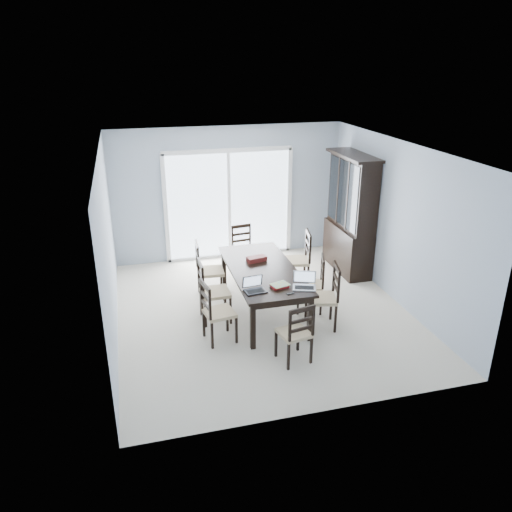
# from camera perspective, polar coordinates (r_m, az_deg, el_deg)

# --- Properties ---
(floor) EXTENTS (5.00, 5.00, 0.00)m
(floor) POSITION_cam_1_polar(r_m,az_deg,el_deg) (8.04, 0.76, -6.35)
(floor) COLOR beige
(floor) RESTS_ON ground
(ceiling) EXTENTS (5.00, 5.00, 0.00)m
(ceiling) POSITION_cam_1_polar(r_m,az_deg,el_deg) (7.17, 0.86, 12.23)
(ceiling) COLOR white
(ceiling) RESTS_ON back_wall
(back_wall) EXTENTS (4.50, 0.02, 2.60)m
(back_wall) POSITION_cam_1_polar(r_m,az_deg,el_deg) (9.83, -3.15, 7.15)
(back_wall) COLOR #9AA7B8
(back_wall) RESTS_ON floor
(wall_left) EXTENTS (0.02, 5.00, 2.60)m
(wall_left) POSITION_cam_1_polar(r_m,az_deg,el_deg) (7.27, -16.55, 0.78)
(wall_left) COLOR #9AA7B8
(wall_left) RESTS_ON floor
(wall_right) EXTENTS (0.02, 5.00, 2.60)m
(wall_right) POSITION_cam_1_polar(r_m,az_deg,el_deg) (8.37, 15.84, 3.65)
(wall_right) COLOR #9AA7B8
(wall_right) RESTS_ON floor
(balcony) EXTENTS (4.50, 2.00, 0.10)m
(balcony) POSITION_cam_1_polar(r_m,az_deg,el_deg) (11.17, -4.07, 1.72)
(balcony) COLOR gray
(balcony) RESTS_ON ground
(railing) EXTENTS (4.50, 0.06, 1.10)m
(railing) POSITION_cam_1_polar(r_m,az_deg,el_deg) (11.92, -5.07, 6.04)
(railing) COLOR #99999E
(railing) RESTS_ON balcony
(dining_table) EXTENTS (1.00, 2.20, 0.75)m
(dining_table) POSITION_cam_1_polar(r_m,az_deg,el_deg) (7.74, 0.78, -1.97)
(dining_table) COLOR black
(dining_table) RESTS_ON floor
(china_hutch) EXTENTS (0.50, 1.38, 2.20)m
(china_hutch) POSITION_cam_1_polar(r_m,az_deg,el_deg) (9.38, 10.73, 4.60)
(china_hutch) COLOR black
(china_hutch) RESTS_ON floor
(sliding_door) EXTENTS (2.52, 0.05, 2.18)m
(sliding_door) POSITION_cam_1_polar(r_m,az_deg,el_deg) (9.87, -3.09, 5.92)
(sliding_door) COLOR silver
(sliding_door) RESTS_ON floor
(chair_left_near) EXTENTS (0.47, 0.46, 1.07)m
(chair_left_near) POSITION_cam_1_polar(r_m,az_deg,el_deg) (7.02, -4.94, -5.69)
(chair_left_near) COLOR black
(chair_left_near) RESTS_ON floor
(chair_left_mid) EXTENTS (0.45, 0.43, 1.14)m
(chair_left_mid) POSITION_cam_1_polar(r_m,az_deg,el_deg) (7.55, -5.47, -3.31)
(chair_left_mid) COLOR black
(chair_left_mid) RESTS_ON floor
(chair_left_far) EXTENTS (0.47, 0.46, 1.13)m
(chair_left_far) POSITION_cam_1_polar(r_m,az_deg,el_deg) (8.30, -5.91, -0.93)
(chair_left_far) COLOR black
(chair_left_far) RESTS_ON floor
(chair_right_near) EXTENTS (0.53, 0.52, 1.14)m
(chair_right_near) POSITION_cam_1_polar(r_m,az_deg,el_deg) (7.44, 8.25, -3.84)
(chair_right_near) COLOR black
(chair_right_near) RESTS_ON floor
(chair_right_mid) EXTENTS (0.51, 0.50, 1.06)m
(chair_right_mid) POSITION_cam_1_polar(r_m,az_deg,el_deg) (7.91, 6.83, -2.49)
(chair_right_mid) COLOR black
(chair_right_mid) RESTS_ON floor
(chair_right_far) EXTENTS (0.52, 0.51, 1.15)m
(chair_right_far) POSITION_cam_1_polar(r_m,az_deg,el_deg) (8.71, 5.22, 0.32)
(chair_right_far) COLOR black
(chair_right_far) RESTS_ON floor
(chair_end_near) EXTENTS (0.45, 0.46, 1.01)m
(chair_end_near) POSITION_cam_1_polar(r_m,az_deg,el_deg) (6.54, 4.77, -8.18)
(chair_end_near) COLOR black
(chair_end_near) RESTS_ON floor
(chair_end_far) EXTENTS (0.44, 0.45, 1.04)m
(chair_end_far) POSITION_cam_1_polar(r_m,az_deg,el_deg) (9.29, -1.49, 1.40)
(chair_end_far) COLOR black
(chair_end_far) RESTS_ON floor
(laptop_dark) EXTENTS (0.32, 0.24, 0.20)m
(laptop_dark) POSITION_cam_1_polar(r_m,az_deg,el_deg) (6.95, -0.06, -3.73)
(laptop_dark) COLOR black
(laptop_dark) RESTS_ON dining_table
(laptop_silver) EXTENTS (0.38, 0.32, 0.22)m
(laptop_silver) POSITION_cam_1_polar(r_m,az_deg,el_deg) (7.08, 5.55, -3.29)
(laptop_silver) COLOR silver
(laptop_silver) RESTS_ON dining_table
(book_stack) EXTENTS (0.29, 0.26, 0.04)m
(book_stack) POSITION_cam_1_polar(r_m,az_deg,el_deg) (7.11, 2.71, -3.38)
(book_stack) COLOR maroon
(book_stack) RESTS_ON dining_table
(cell_phone) EXTENTS (0.12, 0.08, 0.01)m
(cell_phone) POSITION_cam_1_polar(r_m,az_deg,el_deg) (6.93, 3.94, -4.29)
(cell_phone) COLOR black
(cell_phone) RESTS_ON dining_table
(game_box) EXTENTS (0.33, 0.21, 0.08)m
(game_box) POSITION_cam_1_polar(r_m,az_deg,el_deg) (7.97, 0.06, -0.34)
(game_box) COLOR #501017
(game_box) RESTS_ON dining_table
(hot_tub) EXTENTS (1.96, 1.79, 0.93)m
(hot_tub) POSITION_cam_1_polar(r_m,az_deg,el_deg) (11.01, -9.02, 4.03)
(hot_tub) COLOR maroon
(hot_tub) RESTS_ON balcony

